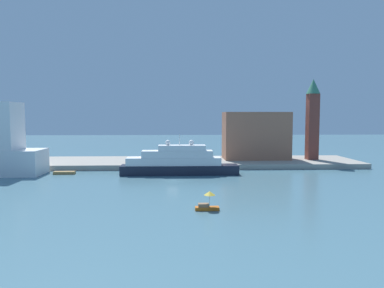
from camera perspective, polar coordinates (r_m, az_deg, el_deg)
name	(u,v)px	position (r m, az deg, el deg)	size (l,w,h in m)	color
ground	(173,181)	(82.31, -3.09, -5.86)	(400.00, 400.00, 0.00)	slate
quay_dock	(174,162)	(109.04, -2.90, -2.93)	(110.00, 22.31, 1.45)	gray
large_yacht	(178,163)	(90.84, -2.26, -2.99)	(29.51, 4.95, 10.32)	black
small_motorboat	(207,202)	(57.07, 2.45, -9.24)	(3.77, 1.76, 3.01)	#C66019
work_barge	(64,173)	(97.19, -19.55, -4.31)	(5.27, 1.76, 0.71)	olive
harbor_building	(256,136)	(113.31, 10.06, 1.33)	(19.89, 10.13, 14.51)	#9E664C
bell_tower	(313,116)	(115.65, 18.55, 4.24)	(4.15, 4.15, 24.43)	brown
parked_car	(133,161)	(104.18, -9.31, -2.60)	(4.20, 1.70, 1.39)	#B21E1E
person_figure	(147,160)	(102.82, -7.17, -2.55)	(0.36, 0.36, 1.73)	#334C8C
mooring_bollard	(199,163)	(99.67, 1.13, -2.99)	(0.45, 0.45, 0.74)	black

